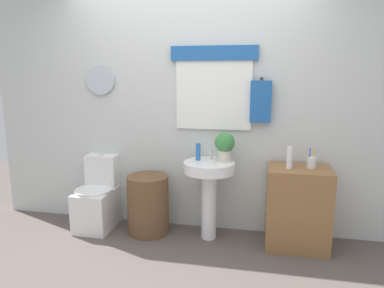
{
  "coord_description": "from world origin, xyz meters",
  "views": [
    {
      "loc": [
        0.75,
        -2.44,
        1.62
      ],
      "look_at": [
        0.08,
        0.8,
        0.96
      ],
      "focal_mm": 33.19,
      "sensor_mm": 36.0,
      "label": 1
    }
  ],
  "objects_px": {
    "toilet": "(98,200)",
    "pedestal_sink": "(209,182)",
    "wooden_cabinet": "(298,208)",
    "laundry_hamper": "(148,204)",
    "toothbrush_cup": "(311,162)",
    "potted_plant": "(225,145)",
    "lotion_bottle": "(290,158)",
    "soap_bottle": "(198,152)"
  },
  "relations": [
    {
      "from": "toilet",
      "to": "pedestal_sink",
      "type": "relative_size",
      "value": 0.99
    },
    {
      "from": "toilet",
      "to": "wooden_cabinet",
      "type": "bearing_deg",
      "value": -0.92
    },
    {
      "from": "laundry_hamper",
      "to": "toothbrush_cup",
      "type": "bearing_deg",
      "value": 0.73
    },
    {
      "from": "wooden_cabinet",
      "to": "potted_plant",
      "type": "distance_m",
      "value": 0.9
    },
    {
      "from": "laundry_hamper",
      "to": "pedestal_sink",
      "type": "distance_m",
      "value": 0.69
    },
    {
      "from": "potted_plant",
      "to": "lotion_bottle",
      "type": "xyz_separation_m",
      "value": [
        0.6,
        -0.1,
        -0.07
      ]
    },
    {
      "from": "soap_bottle",
      "to": "toothbrush_cup",
      "type": "bearing_deg",
      "value": -1.61
    },
    {
      "from": "wooden_cabinet",
      "to": "lotion_bottle",
      "type": "xyz_separation_m",
      "value": [
        -0.1,
        -0.04,
        0.49
      ]
    },
    {
      "from": "toilet",
      "to": "soap_bottle",
      "type": "distance_m",
      "value": 1.23
    },
    {
      "from": "pedestal_sink",
      "to": "lotion_bottle",
      "type": "xyz_separation_m",
      "value": [
        0.74,
        -0.04,
        0.29
      ]
    },
    {
      "from": "toilet",
      "to": "lotion_bottle",
      "type": "xyz_separation_m",
      "value": [
        1.95,
        -0.07,
        0.58
      ]
    },
    {
      "from": "toilet",
      "to": "lotion_bottle",
      "type": "bearing_deg",
      "value": -2.14
    },
    {
      "from": "laundry_hamper",
      "to": "wooden_cabinet",
      "type": "xyz_separation_m",
      "value": [
        1.48,
        0.0,
        0.08
      ]
    },
    {
      "from": "toilet",
      "to": "laundry_hamper",
      "type": "bearing_deg",
      "value": -3.29
    },
    {
      "from": "soap_bottle",
      "to": "toilet",
      "type": "bearing_deg",
      "value": -179.1
    },
    {
      "from": "soap_bottle",
      "to": "laundry_hamper",
      "type": "bearing_deg",
      "value": -174.42
    },
    {
      "from": "lotion_bottle",
      "to": "laundry_hamper",
      "type": "bearing_deg",
      "value": 178.33
    },
    {
      "from": "wooden_cabinet",
      "to": "laundry_hamper",
      "type": "bearing_deg",
      "value": 180.0
    },
    {
      "from": "potted_plant",
      "to": "lotion_bottle",
      "type": "bearing_deg",
      "value": -9.4
    },
    {
      "from": "pedestal_sink",
      "to": "wooden_cabinet",
      "type": "height_order",
      "value": "pedestal_sink"
    },
    {
      "from": "toilet",
      "to": "pedestal_sink",
      "type": "xyz_separation_m",
      "value": [
        1.21,
        -0.03,
        0.29
      ]
    },
    {
      "from": "toilet",
      "to": "toothbrush_cup",
      "type": "height_order",
      "value": "toothbrush_cup"
    },
    {
      "from": "soap_bottle",
      "to": "toothbrush_cup",
      "type": "relative_size",
      "value": 0.92
    },
    {
      "from": "toothbrush_cup",
      "to": "lotion_bottle",
      "type": "bearing_deg",
      "value": -163.35
    },
    {
      "from": "toilet",
      "to": "laundry_hamper",
      "type": "relative_size",
      "value": 1.29
    },
    {
      "from": "toilet",
      "to": "soap_bottle",
      "type": "xyz_separation_m",
      "value": [
        1.09,
        0.02,
        0.57
      ]
    },
    {
      "from": "toilet",
      "to": "lotion_bottle",
      "type": "relative_size",
      "value": 3.83
    },
    {
      "from": "potted_plant",
      "to": "toilet",
      "type": "bearing_deg",
      "value": -178.85
    },
    {
      "from": "soap_bottle",
      "to": "potted_plant",
      "type": "distance_m",
      "value": 0.27
    },
    {
      "from": "laundry_hamper",
      "to": "wooden_cabinet",
      "type": "relative_size",
      "value": 0.78
    },
    {
      "from": "pedestal_sink",
      "to": "lotion_bottle",
      "type": "relative_size",
      "value": 3.86
    },
    {
      "from": "toilet",
      "to": "potted_plant",
      "type": "bearing_deg",
      "value": 1.15
    },
    {
      "from": "laundry_hamper",
      "to": "toothbrush_cup",
      "type": "relative_size",
      "value": 3.27
    },
    {
      "from": "soap_bottle",
      "to": "lotion_bottle",
      "type": "height_order",
      "value": "lotion_bottle"
    },
    {
      "from": "pedestal_sink",
      "to": "toothbrush_cup",
      "type": "xyz_separation_m",
      "value": [
        0.94,
        0.02,
        0.24
      ]
    },
    {
      "from": "laundry_hamper",
      "to": "lotion_bottle",
      "type": "relative_size",
      "value": 2.98
    },
    {
      "from": "laundry_hamper",
      "to": "lotion_bottle",
      "type": "bearing_deg",
      "value": -1.67
    },
    {
      "from": "laundry_hamper",
      "to": "soap_bottle",
      "type": "relative_size",
      "value": 3.54
    },
    {
      "from": "toilet",
      "to": "potted_plant",
      "type": "xyz_separation_m",
      "value": [
        1.35,
        0.03,
        0.65
      ]
    },
    {
      "from": "soap_bottle",
      "to": "lotion_bottle",
      "type": "xyz_separation_m",
      "value": [
        0.86,
        -0.09,
        0.0
      ]
    },
    {
      "from": "pedestal_sink",
      "to": "toilet",
      "type": "bearing_deg",
      "value": 178.43
    },
    {
      "from": "wooden_cabinet",
      "to": "potted_plant",
      "type": "xyz_separation_m",
      "value": [
        -0.7,
        0.06,
        0.56
      ]
    }
  ]
}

